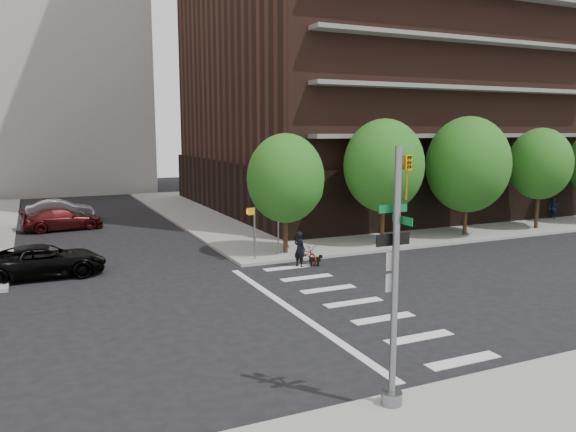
# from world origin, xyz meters

# --- Properties ---
(ground) EXTENTS (120.00, 120.00, 0.00)m
(ground) POSITION_xyz_m (0.00, 0.00, 0.00)
(ground) COLOR black
(ground) RESTS_ON ground
(sidewalk_ne) EXTENTS (39.00, 33.00, 0.15)m
(sidewalk_ne) POSITION_xyz_m (20.50, 23.50, 0.07)
(sidewalk_ne) COLOR gray
(sidewalk_ne) RESTS_ON ground
(crosswalk) EXTENTS (3.85, 13.00, 0.01)m
(crosswalk) POSITION_xyz_m (2.21, -0.00, 0.01)
(crosswalk) COLOR silver
(crosswalk) RESTS_ON ground
(tree_a) EXTENTS (4.00, 4.00, 5.90)m
(tree_a) POSITION_xyz_m (4.00, 8.50, 4.04)
(tree_a) COLOR #301E11
(tree_a) RESTS_ON sidewalk_ne
(tree_b) EXTENTS (4.50, 4.50, 6.65)m
(tree_b) POSITION_xyz_m (10.00, 8.50, 4.54)
(tree_b) COLOR #301E11
(tree_b) RESTS_ON sidewalk_ne
(tree_c) EXTENTS (5.00, 5.00, 6.80)m
(tree_c) POSITION_xyz_m (16.00, 8.50, 4.45)
(tree_c) COLOR #301E11
(tree_c) RESTS_ON sidewalk_ne
(tree_d) EXTENTS (4.00, 4.00, 6.20)m
(tree_d) POSITION_xyz_m (22.00, 8.50, 4.34)
(tree_d) COLOR #301E11
(tree_d) RESTS_ON sidewalk_ne
(traffic_signal) EXTENTS (0.90, 0.75, 6.00)m
(traffic_signal) POSITION_xyz_m (-0.47, -7.49, 2.70)
(traffic_signal) COLOR slate
(traffic_signal) RESTS_ON sidewalk_s
(pedestrian_signal) EXTENTS (2.18, 0.67, 2.60)m
(pedestrian_signal) POSITION_xyz_m (2.32, 7.92, 1.85)
(pedestrian_signal) COLOR slate
(pedestrian_signal) RESTS_ON sidewalk_ne
(parked_car_black) EXTENTS (2.44, 5.23, 1.45)m
(parked_car_black) POSITION_xyz_m (-7.55, 9.00, 0.72)
(parked_car_black) COLOR black
(parked_car_black) RESTS_ON ground
(parked_car_maroon) EXTENTS (2.56, 5.25, 1.47)m
(parked_car_maroon) POSITION_xyz_m (-6.20, 21.43, 0.74)
(parked_car_maroon) COLOR #481213
(parked_car_maroon) RESTS_ON ground
(parked_car_silver) EXTENTS (1.71, 4.66, 1.53)m
(parked_car_silver) POSITION_xyz_m (-6.14, 25.80, 0.76)
(parked_car_silver) COLOR #96979E
(parked_car_silver) RESTS_ON ground
(scooter) EXTENTS (0.79, 1.86, 0.95)m
(scooter) POSITION_xyz_m (4.22, 6.50, 0.48)
(scooter) COLOR #9F1C0E
(scooter) RESTS_ON ground
(dog_walker) EXTENTS (0.74, 0.63, 1.72)m
(dog_walker) POSITION_xyz_m (3.61, 6.00, 0.86)
(dog_walker) COLOR black
(dog_walker) RESTS_ON ground
(dog) EXTENTS (0.65, 0.27, 0.54)m
(dog) POSITION_xyz_m (4.32, 5.72, 0.34)
(dog) COLOR black
(dog) RESTS_ON ground
(pedestrian_far) EXTENTS (0.78, 0.63, 1.53)m
(pedestrian_far) POSITION_xyz_m (26.28, 10.85, 0.92)
(pedestrian_far) COLOR #15224E
(pedestrian_far) RESTS_ON sidewalk_ne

